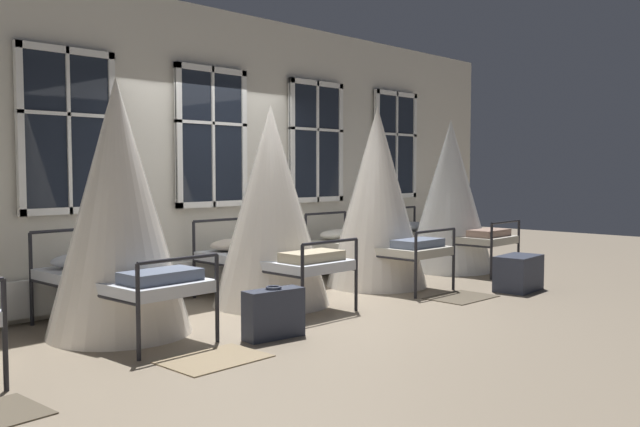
{
  "coord_description": "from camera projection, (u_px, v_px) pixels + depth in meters",
  "views": [
    {
      "loc": [
        -5.12,
        -5.41,
        1.5
      ],
      "look_at": [
        0.78,
        0.17,
        0.98
      ],
      "focal_mm": 38.54,
      "sensor_mm": 36.0,
      "label": 1
    }
  ],
  "objects": [
    {
      "name": "ground",
      "position": [
        283.0,
        307.0,
        7.52
      ],
      "size": [
        21.86,
        21.86,
        0.0
      ],
      "primitive_type": "plane",
      "color": "gray"
    },
    {
      "name": "back_wall_with_windows",
      "position": [
        207.0,
        151.0,
        8.32
      ],
      "size": [
        11.93,
        0.1,
        3.45
      ],
      "primitive_type": "cube",
      "color": "beige",
      "rests_on": "ground"
    },
    {
      "name": "window_bank",
      "position": [
        214.0,
        205.0,
        8.28
      ],
      "size": [
        8.31,
        0.1,
        2.66
      ],
      "color": "black",
      "rests_on": "ground"
    },
    {
      "name": "cot_second",
      "position": [
        118.0,
        210.0,
        6.24
      ],
      "size": [
        1.31,
        1.88,
        2.34
      ],
      "rotation": [
        0.0,
        0.0,
        1.59
      ],
      "color": "black",
      "rests_on": "ground"
    },
    {
      "name": "cot_third",
      "position": [
        271.0,
        208.0,
        7.61
      ],
      "size": [
        1.31,
        1.88,
        2.22
      ],
      "rotation": [
        0.0,
        0.0,
        1.55
      ],
      "color": "black",
      "rests_on": "ground"
    },
    {
      "name": "cot_fourth",
      "position": [
        377.0,
        199.0,
        8.87
      ],
      "size": [
        1.31,
        1.88,
        2.32
      ],
      "rotation": [
        0.0,
        0.0,
        1.55
      ],
      "color": "black",
      "rests_on": "ground"
    },
    {
      "name": "cot_fifth",
      "position": [
        450.0,
        197.0,
        10.23
      ],
      "size": [
        1.31,
        1.87,
        2.24
      ],
      "rotation": [
        0.0,
        0.0,
        1.58
      ],
      "color": "black",
      "rests_on": "ground"
    },
    {
      "name": "rug_second",
      "position": [
        214.0,
        359.0,
        5.43
      ],
      "size": [
        0.8,
        0.56,
        0.01
      ],
      "primitive_type": "cube",
      "rotation": [
        0.0,
        0.0,
        -0.0
      ],
      "color": "#8E7A5B",
      "rests_on": "ground"
    },
    {
      "name": "rug_fourth",
      "position": [
        461.0,
        297.0,
        8.06
      ],
      "size": [
        0.82,
        0.59,
        0.01
      ],
      "primitive_type": "cube",
      "rotation": [
        0.0,
        0.0,
        -0.04
      ],
      "color": "brown",
      "rests_on": "ground"
    },
    {
      "name": "suitcase_dark",
      "position": [
        274.0,
        313.0,
        6.12
      ],
      "size": [
        0.58,
        0.29,
        0.47
      ],
      "rotation": [
        0.0,
        0.0,
        -0.14
      ],
      "color": "#2D3342",
      "rests_on": "ground"
    },
    {
      "name": "travel_trunk",
      "position": [
        519.0,
        273.0,
        8.53
      ],
      "size": [
        0.67,
        0.44,
        0.44
      ],
      "primitive_type": "cube",
      "rotation": [
        0.0,
        0.0,
        0.07
      ],
      "color": "#2D3342",
      "rests_on": "ground"
    }
  ]
}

